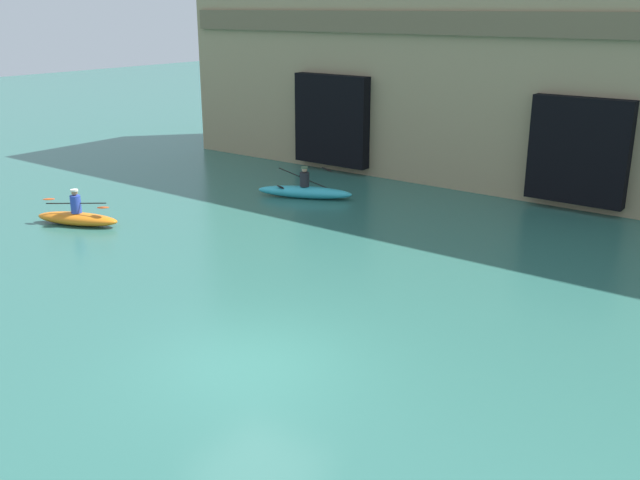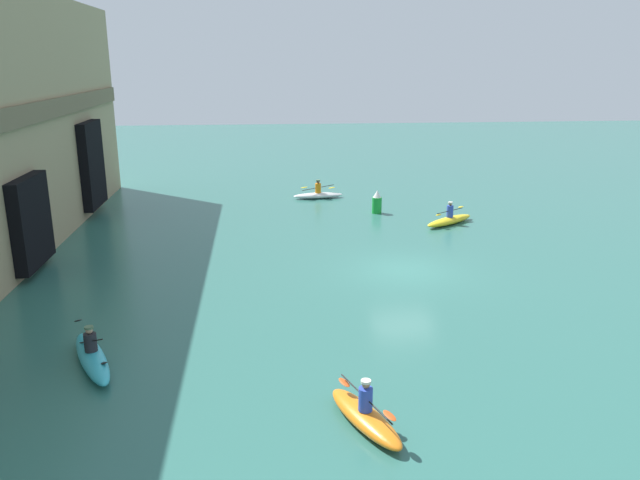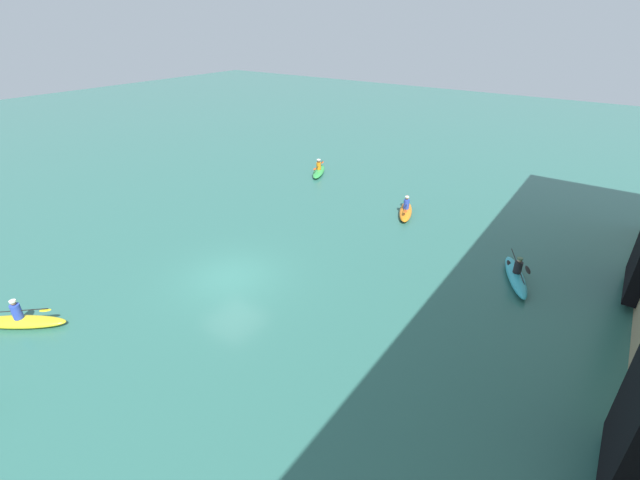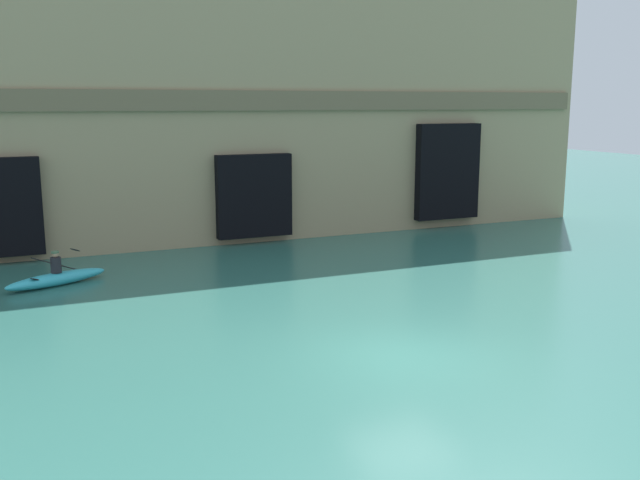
# 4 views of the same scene
# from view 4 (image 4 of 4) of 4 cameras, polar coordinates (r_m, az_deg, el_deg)

# --- Properties ---
(ground_plane) EXTENTS (120.00, 120.00, 0.00)m
(ground_plane) POSITION_cam_4_polar(r_m,az_deg,el_deg) (17.51, 6.56, -9.17)
(ground_plane) COLOR #2D665B
(cliff_bluff) EXTENTS (35.60, 7.31, 11.10)m
(cliff_bluff) POSITION_cam_4_polar(r_m,az_deg,el_deg) (33.74, -8.03, 10.00)
(cliff_bluff) COLOR #9E8966
(cliff_bluff) RESTS_ON ground
(kayak_cyan) EXTENTS (3.49, 2.02, 1.17)m
(kayak_cyan) POSITION_cam_4_polar(r_m,az_deg,el_deg) (25.34, -20.31, -2.85)
(kayak_cyan) COLOR #33B2C6
(kayak_cyan) RESTS_ON ground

